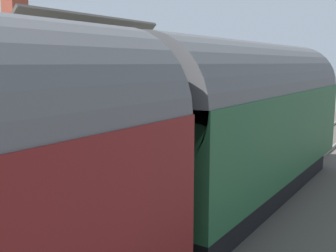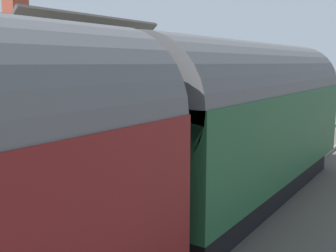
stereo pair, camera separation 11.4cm
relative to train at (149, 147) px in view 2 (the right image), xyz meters
name	(u,v)px [view 2 (the right image)]	position (x,y,z in m)	size (l,w,h in m)	color
ground_plane	(202,198)	(3.57, 0.90, -2.22)	(160.00, 160.00, 0.00)	#4C473F
platform	(91,162)	(3.57, 5.20, -1.79)	(32.00, 6.61, 0.85)	#A39B8C
platform_edge_coping	(167,163)	(3.57, 2.08, -1.36)	(32.00, 0.36, 0.02)	beige
rail_near	(256,208)	(3.57, -0.72, -2.15)	(52.00, 0.08, 0.14)	gray
rail_far	(207,197)	(3.57, 0.72, -2.15)	(52.00, 0.08, 0.14)	gray
train	(149,147)	(0.00, 0.00, 0.00)	(18.48, 2.73, 4.32)	black
station_building	(67,101)	(3.70, 6.46, 0.20)	(6.04, 3.48, 5.69)	white
bench_by_lamp	(210,116)	(10.27, 4.29, -0.89)	(1.42, 0.49, 0.88)	#26727F
bench_platform_end	(238,111)	(12.91, 4.12, -0.89)	(1.41, 0.47, 0.88)	#26727F
planter_edge_far	(161,134)	(4.84, 3.18, -0.81)	(0.72, 0.72, 1.03)	black
planter_edge_near	(200,109)	(13.22, 6.56, -1.00)	(0.46, 0.46, 0.68)	black
tree_far_right	(45,63)	(12.10, 18.22, 1.50)	(3.26, 3.26, 5.22)	#4C3828
tree_distant	(21,55)	(6.18, 12.44, 1.89)	(2.82, 2.43, 5.51)	#4C3828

